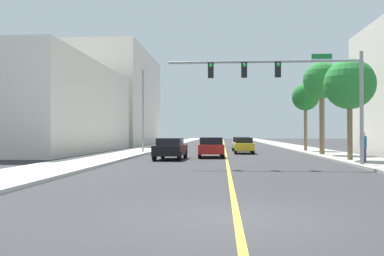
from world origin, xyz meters
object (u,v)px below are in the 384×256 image
(palm_mid, at_px, (322,82))
(pedestrian, at_px, (363,147))
(car_blue, at_px, (241,142))
(street_lamp, at_px, (143,105))
(car_red, at_px, (211,147))
(car_black, at_px, (170,148))
(palm_far, at_px, (305,98))
(traffic_signal_mast, at_px, (293,80))
(car_yellow, at_px, (244,145))
(car_white, at_px, (241,144))
(palm_near, at_px, (350,85))

(palm_mid, bearing_deg, pedestrian, -89.89)
(pedestrian, bearing_deg, car_blue, -151.93)
(street_lamp, distance_m, car_red, 8.67)
(palm_mid, xyz_separation_m, pedestrian, (0.02, -9.64, -4.98))
(car_black, bearing_deg, palm_far, 48.99)
(palm_mid, bearing_deg, traffic_signal_mast, -110.75)
(palm_mid, xyz_separation_m, car_yellow, (-6.07, 3.74, -5.25))
(car_white, bearing_deg, car_blue, 88.54)
(street_lamp, bearing_deg, car_red, -38.63)
(car_black, bearing_deg, traffic_signal_mast, -34.10)
(car_white, distance_m, car_yellow, 6.22)
(car_black, height_order, pedestrian, pedestrian)
(palm_mid, relative_size, car_red, 1.74)
(palm_far, bearing_deg, car_white, 154.73)
(traffic_signal_mast, relative_size, street_lamp, 1.41)
(car_red, xyz_separation_m, car_yellow, (2.81, 6.34, -0.03))
(palm_near, relative_size, palm_mid, 0.86)
(car_red, distance_m, pedestrian, 11.36)
(car_yellow, xyz_separation_m, pedestrian, (6.09, -13.38, 0.27))
(street_lamp, distance_m, pedestrian, 19.54)
(palm_far, bearing_deg, car_black, -133.23)
(traffic_signal_mast, xyz_separation_m, palm_far, (4.23, 17.96, 0.54))
(palm_mid, bearing_deg, car_red, -163.69)
(pedestrian, bearing_deg, car_yellow, -139.34)
(street_lamp, distance_m, car_yellow, 9.78)
(palm_mid, height_order, car_red, palm_mid)
(street_lamp, relative_size, car_red, 1.77)
(palm_mid, relative_size, pedestrian, 4.28)
(palm_near, bearing_deg, pedestrian, -90.97)
(traffic_signal_mast, bearing_deg, palm_near, 42.60)
(palm_near, height_order, car_black, palm_near)
(car_white, height_order, car_blue, car_white)
(traffic_signal_mast, xyz_separation_m, car_white, (-1.92, 20.86, -3.99))
(palm_near, bearing_deg, car_white, 109.77)
(car_white, distance_m, pedestrian, 20.52)
(traffic_signal_mast, relative_size, car_blue, 2.45)
(car_white, relative_size, car_black, 0.94)
(palm_mid, relative_size, palm_far, 1.15)
(car_black, relative_size, car_blue, 0.98)
(car_white, relative_size, car_blue, 0.92)
(palm_mid, bearing_deg, car_black, -155.03)
(palm_far, distance_m, car_yellow, 8.34)
(palm_far, distance_m, car_red, 13.94)
(palm_near, bearing_deg, palm_mid, 90.51)
(car_yellow, bearing_deg, car_red, -112.76)
(car_white, distance_m, car_red, 12.87)
(palm_mid, height_order, car_black, palm_mid)
(car_white, bearing_deg, street_lamp, -138.87)
(palm_far, bearing_deg, pedestrian, -90.29)
(palm_far, bearing_deg, palm_mid, -90.83)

